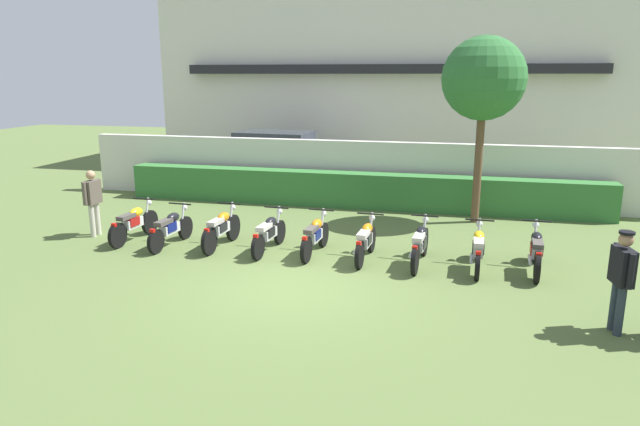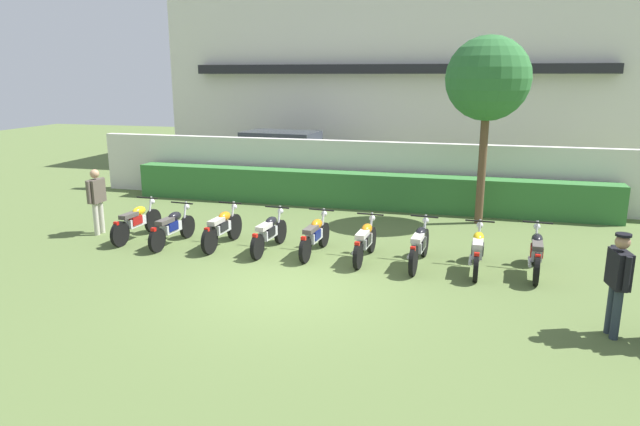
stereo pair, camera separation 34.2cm
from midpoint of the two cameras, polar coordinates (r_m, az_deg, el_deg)
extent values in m
plane|color=#566B38|center=(10.94, -2.28, -7.41)|extent=(60.00, 60.00, 0.00)
cube|color=silver|center=(25.94, 8.62, 13.23)|extent=(19.24, 6.00, 7.55)
cube|color=black|center=(22.72, 7.64, 14.16)|extent=(16.16, 0.50, 0.36)
cube|color=silver|center=(17.87, 5.06, 4.11)|extent=(18.28, 0.30, 1.94)
cube|color=#337033|center=(17.28, 4.62, 2.30)|extent=(14.62, 0.70, 1.06)
cube|color=silver|center=(21.36, -2.96, 5.10)|extent=(4.62, 2.17, 1.00)
cube|color=#2D333D|center=(21.32, -3.48, 7.31)|extent=(2.82, 1.89, 0.65)
cylinder|color=black|center=(21.75, 1.84, 4.20)|extent=(0.69, 0.27, 0.68)
cylinder|color=black|center=(20.02, 0.24, 3.37)|extent=(0.69, 0.27, 0.68)
cylinder|color=black|center=(22.88, -5.73, 4.62)|extent=(0.69, 0.27, 0.68)
cylinder|color=black|center=(21.24, -7.84, 3.85)|extent=(0.69, 0.27, 0.68)
cylinder|color=brown|center=(15.83, 16.57, 4.45)|extent=(0.21, 0.21, 3.09)
sphere|color=#2D6B33|center=(15.65, 17.16, 12.81)|extent=(2.18, 2.18, 2.18)
cylinder|color=black|center=(15.08, -15.83, -0.77)|extent=(0.13, 0.61, 0.61)
cylinder|color=black|center=(14.07, -18.82, -2.01)|extent=(0.13, 0.61, 0.61)
cube|color=silver|center=(14.49, -17.43, -0.84)|extent=(0.24, 0.61, 0.22)
ellipsoid|color=yellow|center=(14.57, -17.10, 0.19)|extent=(0.25, 0.45, 0.22)
cube|color=#4C4742|center=(14.27, -18.03, -0.24)|extent=(0.23, 0.53, 0.10)
cube|color=red|center=(13.93, -19.16, -1.00)|extent=(0.11, 0.09, 0.08)
cylinder|color=silver|center=(14.93, -16.10, 0.34)|extent=(0.07, 0.23, 0.65)
cylinder|color=black|center=(14.79, -16.38, 1.47)|extent=(0.60, 0.08, 0.04)
sphere|color=silver|center=(14.98, -15.91, 1.10)|extent=(0.14, 0.14, 0.14)
cylinder|color=silver|center=(14.41, -18.36, -1.53)|extent=(0.11, 0.55, 0.07)
cube|color=#A51414|center=(14.44, -17.56, -0.70)|extent=(0.26, 0.38, 0.20)
cylinder|color=black|center=(14.38, -12.53, -1.35)|extent=(0.13, 0.57, 0.56)
cylinder|color=black|center=(13.38, -15.37, -2.66)|extent=(0.13, 0.57, 0.56)
cube|color=silver|center=(13.80, -14.04, -1.43)|extent=(0.24, 0.61, 0.22)
ellipsoid|color=black|center=(13.88, -13.72, -0.35)|extent=(0.25, 0.46, 0.22)
cube|color=#4C4742|center=(13.56, -14.63, -0.81)|extent=(0.24, 0.53, 0.10)
cube|color=red|center=(13.22, -15.69, -1.61)|extent=(0.11, 0.09, 0.08)
cylinder|color=silver|center=(14.23, -12.78, -0.19)|extent=(0.07, 0.23, 0.65)
cylinder|color=black|center=(14.09, -13.05, 0.99)|extent=(0.60, 0.08, 0.04)
sphere|color=silver|center=(14.28, -12.59, 0.61)|extent=(0.14, 0.14, 0.14)
cylinder|color=silver|center=(13.70, -15.01, -2.17)|extent=(0.11, 0.55, 0.07)
cube|color=navy|center=(13.74, -14.17, -1.28)|extent=(0.27, 0.38, 0.20)
cylinder|color=black|center=(14.02, -7.89, -1.39)|extent=(0.13, 0.64, 0.63)
cylinder|color=black|center=(12.98, -10.30, -2.72)|extent=(0.13, 0.64, 0.63)
cube|color=silver|center=(13.41, -9.17, -1.47)|extent=(0.23, 0.61, 0.22)
ellipsoid|color=orange|center=(13.50, -8.87, -0.35)|extent=(0.24, 0.45, 0.22)
cube|color=#B2ADA3|center=(13.16, -9.67, -0.83)|extent=(0.23, 0.53, 0.10)
cube|color=red|center=(12.82, -10.56, -1.64)|extent=(0.10, 0.09, 0.08)
cylinder|color=silver|center=(13.87, -8.10, -0.20)|extent=(0.06, 0.23, 0.65)
cylinder|color=black|center=(13.71, -8.31, 1.01)|extent=(0.60, 0.07, 0.04)
sphere|color=silver|center=(13.92, -7.92, 0.62)|extent=(0.14, 0.14, 0.14)
cylinder|color=silver|center=(13.29, -10.11, -2.23)|extent=(0.10, 0.55, 0.07)
cube|color=black|center=(13.36, -9.28, -1.31)|extent=(0.26, 0.37, 0.20)
cylinder|color=black|center=(13.60, -3.28, -1.89)|extent=(0.13, 0.58, 0.57)
cylinder|color=black|center=(12.46, -5.54, -3.40)|extent=(0.13, 0.58, 0.57)
cube|color=silver|center=(12.94, -4.46, -2.03)|extent=(0.24, 0.61, 0.22)
ellipsoid|color=black|center=(13.03, -4.18, -0.87)|extent=(0.25, 0.45, 0.22)
cube|color=beige|center=(12.69, -4.89, -1.38)|extent=(0.23, 0.53, 0.10)
cube|color=red|center=(12.30, -5.76, -2.28)|extent=(0.11, 0.09, 0.08)
cylinder|color=silver|center=(13.44, -3.44, -0.67)|extent=(0.07, 0.23, 0.65)
cylinder|color=black|center=(13.28, -3.61, 0.58)|extent=(0.60, 0.08, 0.04)
sphere|color=silver|center=(13.49, -3.27, 0.18)|extent=(0.14, 0.14, 0.14)
cylinder|color=silver|center=(12.81, -5.38, -2.83)|extent=(0.11, 0.55, 0.07)
cube|color=black|center=(12.89, -4.55, -1.87)|extent=(0.26, 0.38, 0.20)
cylinder|color=black|center=(13.32, 1.12, -2.19)|extent=(0.13, 0.58, 0.58)
cylinder|color=black|center=(12.19, -0.70, -3.71)|extent=(0.13, 0.58, 0.58)
cube|color=silver|center=(12.67, 0.18, -2.33)|extent=(0.24, 0.61, 0.22)
ellipsoid|color=orange|center=(12.76, 0.43, -1.14)|extent=(0.25, 0.45, 0.22)
cube|color=#4C4742|center=(12.40, -0.16, -1.68)|extent=(0.23, 0.53, 0.10)
cube|color=red|center=(12.02, -0.86, -2.57)|extent=(0.11, 0.09, 0.08)
cylinder|color=silver|center=(13.16, 1.01, -0.95)|extent=(0.07, 0.23, 0.65)
cylinder|color=black|center=(13.00, 0.89, 0.32)|extent=(0.60, 0.08, 0.04)
sphere|color=silver|center=(13.21, 1.16, -0.08)|extent=(0.14, 0.14, 0.14)
cylinder|color=silver|center=(12.52, -0.71, -3.15)|extent=(0.11, 0.55, 0.07)
cube|color=navy|center=(12.61, 0.11, -2.17)|extent=(0.26, 0.38, 0.20)
cylinder|color=black|center=(12.97, 5.95, -2.69)|extent=(0.12, 0.59, 0.59)
cylinder|color=black|center=(11.85, 4.69, -4.26)|extent=(0.12, 0.59, 0.59)
cube|color=silver|center=(12.32, 5.31, -2.84)|extent=(0.23, 0.61, 0.22)
ellipsoid|color=orange|center=(12.41, 5.51, -1.61)|extent=(0.24, 0.45, 0.22)
cube|color=beige|center=(12.04, 5.08, -2.18)|extent=(0.23, 0.53, 0.10)
cube|color=red|center=(11.67, 4.60, -3.10)|extent=(0.10, 0.09, 0.08)
cylinder|color=silver|center=(12.80, 5.90, -1.42)|extent=(0.06, 0.23, 0.65)
cylinder|color=black|center=(12.63, 5.85, -0.12)|extent=(0.60, 0.07, 0.04)
sphere|color=silver|center=(12.86, 6.03, -0.53)|extent=(0.14, 0.14, 0.14)
cylinder|color=silver|center=(12.15, 4.48, -3.70)|extent=(0.10, 0.55, 0.07)
cube|color=black|center=(12.26, 5.26, -2.68)|extent=(0.26, 0.37, 0.20)
cylinder|color=black|center=(12.86, 11.22, -2.93)|extent=(0.14, 0.63, 0.63)
cylinder|color=black|center=(11.60, 10.20, -4.73)|extent=(0.14, 0.63, 0.63)
cube|color=silver|center=(12.14, 10.73, -3.18)|extent=(0.25, 0.61, 0.22)
ellipsoid|color=black|center=(12.24, 10.91, -1.92)|extent=(0.25, 0.46, 0.22)
cube|color=beige|center=(11.86, 10.60, -2.51)|extent=(0.24, 0.53, 0.10)
cube|color=red|center=(11.42, 10.18, -3.55)|extent=(0.11, 0.09, 0.08)
cylinder|color=silver|center=(12.69, 11.22, -1.66)|extent=(0.07, 0.23, 0.65)
cylinder|color=black|center=(12.52, 11.23, -0.35)|extent=(0.60, 0.08, 0.04)
sphere|color=silver|center=(12.75, 11.34, -0.75)|extent=(0.14, 0.14, 0.14)
cylinder|color=silver|center=(11.96, 9.94, -4.05)|extent=(0.11, 0.55, 0.07)
cube|color=black|center=(12.08, 10.70, -3.01)|extent=(0.27, 0.38, 0.20)
cylinder|color=black|center=(12.83, 16.36, -3.37)|extent=(0.11, 0.59, 0.59)
cylinder|color=black|center=(11.57, 16.23, -5.22)|extent=(0.11, 0.59, 0.59)
cube|color=silver|center=(12.10, 16.34, -3.64)|extent=(0.22, 0.61, 0.22)
ellipsoid|color=yellow|center=(12.20, 16.43, -2.38)|extent=(0.23, 0.45, 0.22)
cube|color=beige|center=(11.82, 16.39, -2.99)|extent=(0.22, 0.53, 0.10)
cube|color=red|center=(11.39, 16.32, -4.05)|extent=(0.10, 0.08, 0.08)
cylinder|color=silver|center=(12.65, 16.45, -2.10)|extent=(0.06, 0.23, 0.65)
cylinder|color=black|center=(12.48, 16.54, -0.79)|extent=(0.60, 0.05, 0.04)
sphere|color=silver|center=(12.71, 16.51, -1.19)|extent=(0.14, 0.14, 0.14)
cylinder|color=silver|center=(11.90, 15.70, -4.55)|extent=(0.09, 0.55, 0.07)
cube|color=black|center=(12.04, 16.35, -3.48)|extent=(0.25, 0.37, 0.20)
cylinder|color=black|center=(13.00, 21.50, -3.44)|extent=(0.13, 0.64, 0.64)
cylinder|color=black|center=(11.74, 21.72, -5.26)|extent=(0.13, 0.64, 0.64)
cube|color=silver|center=(12.28, 21.67, -3.71)|extent=(0.24, 0.61, 0.22)
ellipsoid|color=black|center=(12.38, 21.74, -2.47)|extent=(0.25, 0.45, 0.22)
cube|color=#4C4742|center=(12.00, 21.80, -3.07)|extent=(0.23, 0.53, 0.10)
cube|color=red|center=(11.56, 21.86, -4.10)|extent=(0.10, 0.09, 0.08)
cylinder|color=silver|center=(12.83, 21.64, -2.19)|extent=(0.06, 0.23, 0.65)
cylinder|color=black|center=(12.66, 21.78, -0.90)|extent=(0.60, 0.07, 0.04)
sphere|color=silver|center=(12.89, 21.69, -1.29)|extent=(0.14, 0.14, 0.14)
cylinder|color=silver|center=(12.07, 21.10, -4.60)|extent=(0.11, 0.55, 0.07)
cube|color=#A51414|center=(12.22, 21.70, -3.55)|extent=(0.26, 0.37, 0.20)
cylinder|color=beige|center=(15.42, -20.53, -0.39)|extent=(0.13, 0.13, 0.82)
cylinder|color=beige|center=(15.25, -21.00, -0.58)|extent=(0.13, 0.13, 0.82)
cube|color=brown|center=(15.19, -20.99, 2.09)|extent=(0.22, 0.48, 0.58)
cylinder|color=brown|center=(15.41, -20.37, 2.36)|extent=(0.09, 0.09, 0.55)
cylinder|color=brown|center=(14.96, -21.64, 1.92)|extent=(0.09, 0.09, 0.55)
sphere|color=tan|center=(15.11, -21.13, 3.69)|extent=(0.22, 0.22, 0.22)
cylinder|color=#28333D|center=(9.92, 28.53, -8.95)|extent=(0.13, 0.13, 0.81)
cylinder|color=#28333D|center=(10.10, 28.08, -8.50)|extent=(0.13, 0.13, 0.81)
cube|color=black|center=(9.79, 28.76, -4.97)|extent=(0.29, 0.50, 0.57)
cylinder|color=black|center=(9.53, 29.42, -5.42)|extent=(0.09, 0.09, 0.54)
cylinder|color=black|center=(10.03, 28.15, -4.38)|extent=(0.09, 0.09, 0.54)
sphere|color=#9E7556|center=(9.67, 29.05, -2.57)|extent=(0.22, 0.22, 0.22)
cylinder|color=black|center=(9.64, 29.12, -1.95)|extent=(0.23, 0.23, 0.04)
camera|label=1|loc=(0.17, -89.23, 0.19)|focal=31.83mm
camera|label=2|loc=(0.17, 90.77, -0.19)|focal=31.83mm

